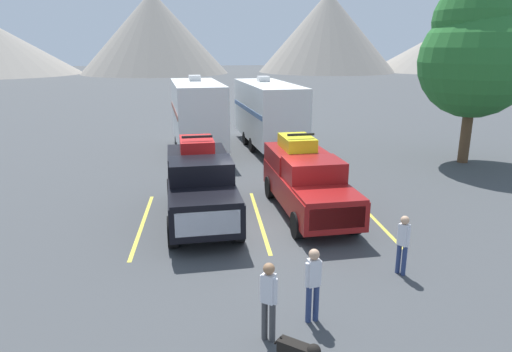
% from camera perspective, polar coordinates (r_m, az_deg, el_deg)
% --- Properties ---
extents(ground_plane, '(240.00, 240.00, 0.00)m').
position_cam_1_polar(ground_plane, '(14.52, 0.74, -6.44)').
color(ground_plane, '#3F4244').
extents(pickup_truck_a, '(2.52, 5.74, 2.62)m').
position_cam_1_polar(pickup_truck_a, '(15.03, -6.97, -0.88)').
color(pickup_truck_a, black).
rests_on(pickup_truck_a, ground).
extents(pickup_truck_b, '(2.39, 5.76, 2.58)m').
position_cam_1_polar(pickup_truck_b, '(15.67, 6.25, -0.38)').
color(pickup_truck_b, maroon).
rests_on(pickup_truck_b, ground).
extents(lot_stripe_a, '(0.12, 5.50, 0.01)m').
position_cam_1_polar(lot_stripe_a, '(15.26, -13.92, -5.77)').
color(lot_stripe_a, gold).
rests_on(lot_stripe_a, ground).
extents(lot_stripe_b, '(0.12, 5.50, 0.01)m').
position_cam_1_polar(lot_stripe_b, '(15.20, 0.41, -5.37)').
color(lot_stripe_b, gold).
rests_on(lot_stripe_b, ground).
extents(lot_stripe_c, '(0.12, 5.50, 0.01)m').
position_cam_1_polar(lot_stripe_c, '(16.05, 14.00, -4.69)').
color(lot_stripe_c, gold).
rests_on(lot_stripe_c, ground).
extents(camper_trailer_a, '(3.09, 7.73, 3.98)m').
position_cam_1_polar(camper_trailer_a, '(24.50, -7.28, 7.77)').
color(camper_trailer_a, white).
rests_on(camper_trailer_a, ground).
extents(camper_trailer_b, '(3.25, 8.90, 3.85)m').
position_cam_1_polar(camper_trailer_b, '(25.48, 1.51, 8.05)').
color(camper_trailer_b, white).
rests_on(camper_trailer_b, ground).
extents(person_a, '(0.28, 0.30, 1.55)m').
position_cam_1_polar(person_a, '(11.96, 17.82, -7.70)').
color(person_a, navy).
rests_on(person_a, ground).
extents(person_b, '(0.32, 0.29, 1.64)m').
position_cam_1_polar(person_b, '(8.99, 1.59, -14.76)').
color(person_b, '#3F3F42').
rests_on(person_b, ground).
extents(person_c, '(0.35, 0.23, 1.63)m').
position_cam_1_polar(person_c, '(9.61, 7.12, -12.76)').
color(person_c, navy).
rests_on(person_c, ground).
extents(dog, '(0.74, 0.61, 0.70)m').
position_cam_1_polar(dog, '(8.45, 5.54, -20.83)').
color(dog, black).
rests_on(dog, ground).
extents(tree_a, '(5.13, 5.13, 8.36)m').
position_cam_1_polar(tree_a, '(24.07, 25.52, 13.71)').
color(tree_a, brown).
rests_on(tree_a, ground).
extents(mountain_ridge, '(125.65, 34.30, 16.28)m').
position_cam_1_polar(mountain_ridge, '(97.91, -4.55, 16.58)').
color(mountain_ridge, gray).
rests_on(mountain_ridge, ground).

